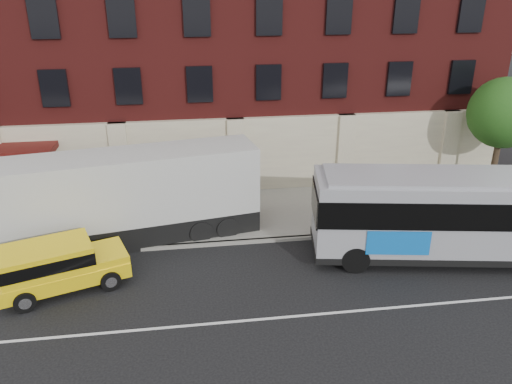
{
  "coord_description": "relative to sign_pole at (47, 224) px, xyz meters",
  "views": [
    {
      "loc": [
        -2.53,
        -13.77,
        10.94
      ],
      "look_at": [
        0.2,
        5.5,
        2.66
      ],
      "focal_mm": 35.65,
      "sensor_mm": 36.0,
      "label": 1
    }
  ],
  "objects": [
    {
      "name": "ground",
      "position": [
        8.5,
        -6.15,
        -1.45
      ],
      "size": [
        120.0,
        120.0,
        0.0
      ],
      "primitive_type": "plane",
      "color": "black",
      "rests_on": "ground"
    },
    {
      "name": "sidewalk",
      "position": [
        8.5,
        2.85,
        -1.38
      ],
      "size": [
        60.0,
        6.0,
        0.15
      ],
      "primitive_type": "cube",
      "color": "gray",
      "rests_on": "ground"
    },
    {
      "name": "kerb",
      "position": [
        8.5,
        -0.15,
        -1.38
      ],
      "size": [
        60.0,
        0.25,
        0.15
      ],
      "primitive_type": "cube",
      "color": "gray",
      "rests_on": "ground"
    },
    {
      "name": "lane_line",
      "position": [
        8.5,
        -5.65,
        -1.45
      ],
      "size": [
        60.0,
        0.12,
        0.01
      ],
      "primitive_type": "cube",
      "color": "silver",
      "rests_on": "ground"
    },
    {
      "name": "building",
      "position": [
        8.49,
        10.77,
        6.13
      ],
      "size": [
        30.0,
        12.1,
        15.0
      ],
      "color": "#581614",
      "rests_on": "sidewalk"
    },
    {
      "name": "sign_pole",
      "position": [
        0.0,
        0.0,
        0.0
      ],
      "size": [
        0.3,
        0.2,
        2.5
      ],
      "color": "slate",
      "rests_on": "ground"
    },
    {
      "name": "street_tree",
      "position": [
        22.04,
        3.34,
        2.96
      ],
      "size": [
        3.6,
        3.6,
        6.2
      ],
      "color": "#382C1C",
      "rests_on": "sidewalk"
    },
    {
      "name": "city_bus",
      "position": [
        17.66,
        -2.71,
        0.6
      ],
      "size": [
        13.83,
        5.1,
        3.71
      ],
      "color": "gray",
      "rests_on": "ground"
    },
    {
      "name": "yellow_suv",
      "position": [
        0.89,
        -2.71,
        -0.37
      ],
      "size": [
        5.04,
        3.32,
        1.88
      ],
      "color": "yellow",
      "rests_on": "ground"
    },
    {
      "name": "shipping_container",
      "position": [
        2.85,
        0.81,
        0.56
      ],
      "size": [
        12.45,
        4.56,
        4.07
      ],
      "color": "black",
      "rests_on": "ground"
    }
  ]
}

